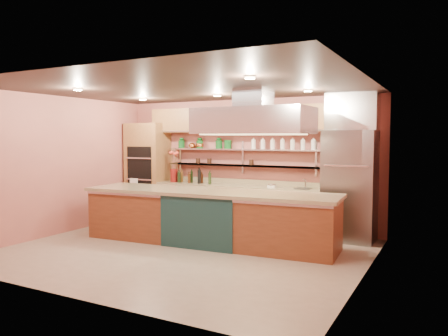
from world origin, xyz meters
The scene contains 21 objects.
floor centered at (0.00, 0.00, -0.01)m, with size 6.00×5.00×0.02m, color gray.
ceiling centered at (0.00, 0.00, 2.80)m, with size 6.00×5.00×0.02m, color black.
wall_back centered at (0.00, 2.50, 1.40)m, with size 6.00×0.04×2.80m, color #AD5E51.
wall_front centered at (0.00, -2.50, 1.40)m, with size 6.00×0.04×2.80m, color #AD5E51.
wall_left centered at (-3.00, 0.00, 1.40)m, with size 0.04×5.00×2.80m, color #AD5E51.
wall_right centered at (3.00, 0.00, 1.40)m, with size 0.04×5.00×2.80m, color #AD5E51.
oven_stack centered at (-2.45, 2.18, 1.15)m, with size 0.95×0.64×2.30m, color olive.
refrigerator centered at (2.35, 2.14, 1.05)m, with size 0.95×0.72×2.10m, color slate.
back_counter centered at (-0.05, 2.20, 0.47)m, with size 3.84×0.64×0.93m, color tan.
wall_shelf_lower centered at (-0.05, 2.37, 1.35)m, with size 3.60×0.26×0.03m, color silver.
wall_shelf_upper centered at (-0.05, 2.37, 1.70)m, with size 3.60×0.26×0.03m, color silver.
upper_cabinets centered at (0.00, 2.32, 2.35)m, with size 4.60×0.36×0.55m, color olive.
range_hood centered at (0.99, 0.69, 2.25)m, with size 2.00×1.00×0.45m, color silver.
ceiling_downlights centered at (0.00, 0.20, 2.77)m, with size 4.00×2.80×0.02m, color #FFE5A5.
island centered at (0.09, 0.69, 0.49)m, with size 4.72×1.03×0.99m, color brown.
flower_vase centered at (-1.67, 2.15, 1.08)m, with size 0.17×0.17×0.31m, color #63110E.
oil_bottle_cluster centered at (-1.09, 2.15, 1.08)m, with size 0.93×0.27×0.30m, color black.
kitchen_scale centered at (0.77, 2.15, 0.98)m, with size 0.17×0.12×0.09m, color silver.
bar_faucet centered at (1.45, 2.25, 1.03)m, with size 0.03×0.03×0.20m, color white.
copper_kettle centered at (-1.31, 2.37, 1.78)m, with size 0.16×0.16×0.13m, color #B7612A.
green_canister centered at (-0.37, 2.37, 1.81)m, with size 0.16×0.16×0.19m, color #0F4618.
Camera 1 is at (4.08, -6.25, 1.96)m, focal length 35.00 mm.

